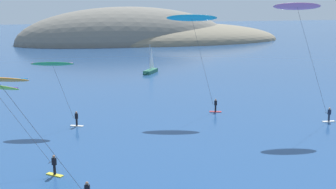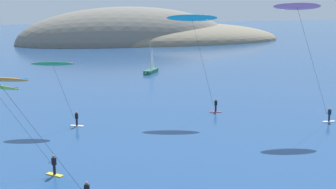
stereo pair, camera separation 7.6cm
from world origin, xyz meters
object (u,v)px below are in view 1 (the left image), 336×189
at_px(kitesurfer_cyan, 194,25).
at_px(kitesurfer_green, 55,70).
at_px(sailboat_near, 150,70).
at_px(kitesurfer_orange, 5,89).
at_px(kitesurfer_pink, 300,16).

xyz_separation_m(kitesurfer_cyan, kitesurfer_green, (-16.74, -1.02, -4.53)).
relative_size(sailboat_near, kitesurfer_orange, 0.64).
bearing_deg(kitesurfer_green, kitesurfer_orange, -104.45).
bearing_deg(kitesurfer_pink, kitesurfer_cyan, 137.30).
xyz_separation_m(sailboat_near, kitesurfer_pink, (5.22, -39.66, 11.52)).
bearing_deg(kitesurfer_cyan, kitesurfer_green, -176.52).
distance_m(kitesurfer_orange, kitesurfer_cyan, 28.47).
xyz_separation_m(sailboat_near, kitesurfer_green, (-20.62, -32.28, 5.79)).
bearing_deg(kitesurfer_green, kitesurfer_cyan, 3.48).
relative_size(kitesurfer_orange, kitesurfer_green, 1.20).
xyz_separation_m(sailboat_near, kitesurfer_orange, (-25.17, -49.92, 7.26)).
distance_m(kitesurfer_cyan, kitesurfer_green, 17.37).
distance_m(kitesurfer_orange, kitesurfer_green, 18.28).
relative_size(kitesurfer_cyan, kitesurfer_green, 1.66).
height_order(sailboat_near, kitesurfer_orange, kitesurfer_orange).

